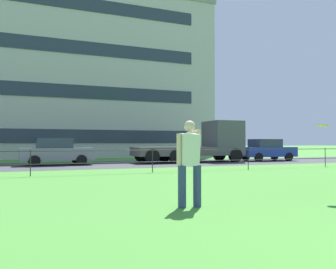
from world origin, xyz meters
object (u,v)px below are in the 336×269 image
(flatbed_truck_far_left, at_px, (204,144))
(person_thrower, at_px, (189,160))
(frisbee, at_px, (322,125))
(car_blue_center, at_px, (266,150))
(car_grey_far_right, at_px, (56,152))
(apartment_building_background, at_px, (38,76))

(flatbed_truck_far_left, bearing_deg, person_thrower, -119.03)
(frisbee, distance_m, car_blue_center, 17.65)
(frisbee, distance_m, car_grey_far_right, 15.77)
(flatbed_truck_far_left, relative_size, car_blue_center, 1.81)
(flatbed_truck_far_left, height_order, apartment_building_background, apartment_building_background)
(car_grey_far_right, bearing_deg, flatbed_truck_far_left, -0.77)
(frisbee, height_order, car_blue_center, frisbee)
(person_thrower, height_order, car_blue_center, person_thrower)
(car_blue_center, bearing_deg, flatbed_truck_far_left, 176.53)
(flatbed_truck_far_left, height_order, car_blue_center, flatbed_truck_far_left)
(frisbee, bearing_deg, apartment_building_background, 99.80)
(flatbed_truck_far_left, bearing_deg, car_blue_center, -3.47)
(person_thrower, xyz_separation_m, flatbed_truck_far_left, (8.23, 14.83, 0.30))
(car_grey_far_right, distance_m, flatbed_truck_far_left, 9.42)
(frisbee, distance_m, apartment_building_background, 29.83)
(person_thrower, xyz_separation_m, frisbee, (3.32, -0.13, 0.74))
(person_thrower, xyz_separation_m, apartment_building_background, (-1.66, 28.69, 6.55))
(car_grey_far_right, distance_m, car_blue_center, 14.30)
(person_thrower, distance_m, flatbed_truck_far_left, 16.96)
(apartment_building_background, bearing_deg, frisbee, -80.20)
(car_blue_center, bearing_deg, person_thrower, -132.06)
(car_grey_far_right, bearing_deg, apartment_building_background, 91.99)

